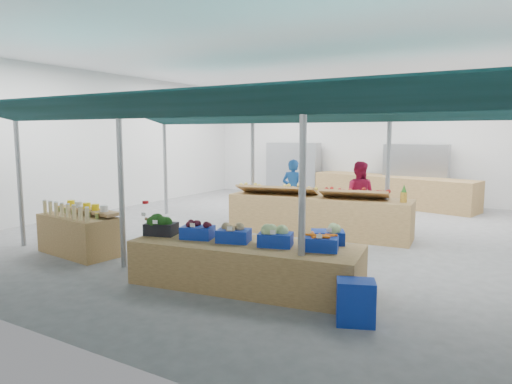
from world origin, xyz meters
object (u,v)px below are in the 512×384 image
crate_stack (356,302)px  vendor_right (358,195)px  veg_counter (245,265)px  fruit_counter (318,216)px  vendor_left (293,191)px  bottle_shelf (80,233)px

crate_stack → vendor_right: (-1.80, 5.59, 0.57)m
veg_counter → fruit_counter: (-0.46, 3.99, 0.11)m
vendor_left → veg_counter: bearing=102.3°
bottle_shelf → vendor_right: vendor_right is taller
vendor_right → bottle_shelf: bearing=46.1°
bottle_shelf → vendor_left: (2.20, 5.10, 0.42)m
bottle_shelf → vendor_right: (4.00, 5.10, 0.42)m
veg_counter → crate_stack: (1.94, -0.51, -0.06)m
bottle_shelf → veg_counter: size_ratio=0.51×
fruit_counter → vendor_right: size_ratio=2.50×
bottle_shelf → veg_counter: bottle_shelf is taller
veg_counter → vendor_right: bearing=79.9°
vendor_left → bottle_shelf: bearing=60.9°
bottle_shelf → veg_counter: (3.86, 0.01, -0.08)m
fruit_counter → vendor_right: bearing=55.7°
veg_counter → crate_stack: size_ratio=6.31×
vendor_right → vendor_left: bearing=-5.7°
fruit_counter → crate_stack: size_ratio=7.49×
fruit_counter → veg_counter: bearing=-89.2°
fruit_counter → vendor_left: 1.67m
fruit_counter → vendor_right: vendor_right is taller
veg_counter → vendor_right: size_ratio=2.10×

